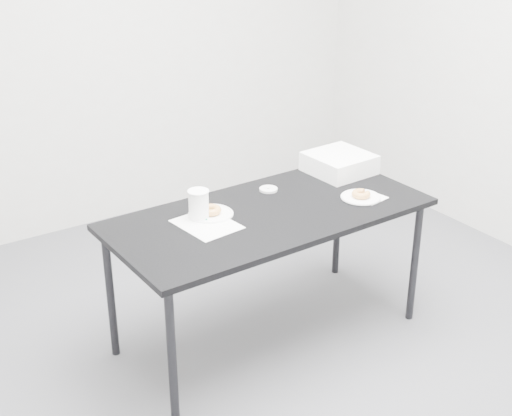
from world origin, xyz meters
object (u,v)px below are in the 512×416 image
pen (209,214)px  donut_near (361,194)px  plate_near (361,197)px  donut_far (211,210)px  bakery_box (339,163)px  scorecard (207,224)px  table (269,221)px  plate_far (211,214)px  coffee_cup (199,204)px

pen → donut_near: 0.78m
plate_near → donut_far: 0.76m
donut_near → bakery_box: bakery_box is taller
scorecard → donut_near: (0.79, -0.17, 0.02)m
pen → donut_near: bearing=-68.2°
scorecard → donut_far: size_ratio=2.89×
table → bakery_box: bearing=18.0°
donut_far → bakery_box: bearing=5.8°
plate_far → coffee_cup: size_ratio=1.52×
table → coffee_cup: bearing=158.4°
coffee_cup → donut_far: bearing=5.6°
table → plate_near: 0.49m
plate_near → donut_far: (-0.72, 0.25, 0.02)m
table → scorecard: 0.33m
donut_near → plate_far: donut_near is taller
donut_near → donut_far: same height
scorecard → coffee_cup: bearing=80.4°
donut_near → pen: bearing=161.4°
coffee_cup → bakery_box: (0.93, 0.09, -0.02)m
pen → donut_near: donut_near is taller
plate_far → pen: bearing=-167.7°
plate_near → plate_far: plate_near is taller
donut_near → coffee_cup: 0.83m
donut_far → donut_near: bearing=-19.1°
scorecard → pen: pen is taller
table → coffee_cup: 0.36m
table → donut_far: bearing=152.4°
donut_near → donut_far: 0.76m
table → scorecard: size_ratio=5.38×
plate_far → coffee_cup: coffee_cup is taller
pen → plate_far: size_ratio=0.63×
plate_near → donut_far: bearing=160.9°
plate_near → bakery_box: (0.14, 0.34, 0.05)m
scorecard → plate_far: size_ratio=1.36×
scorecard → donut_near: donut_near is taller
donut_far → plate_far: bearing=0.0°
donut_near → plate_far: 0.76m
table → scorecard: scorecard is taller
donut_near → coffee_cup: (-0.79, 0.24, 0.05)m
scorecard → coffee_cup: (0.00, 0.08, 0.07)m
table → donut_far: 0.29m
plate_near → coffee_cup: coffee_cup is taller
pen → coffee_cup: bearing=134.3°
pen → coffee_cup: 0.08m
plate_near → plate_far: size_ratio=0.93×
donut_far → bakery_box: (0.86, 0.09, 0.03)m
coffee_cup → pen: bearing=3.9°
table → pen: pen is taller
plate_near → bakery_box: 0.37m
scorecard → plate_near: plate_near is taller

